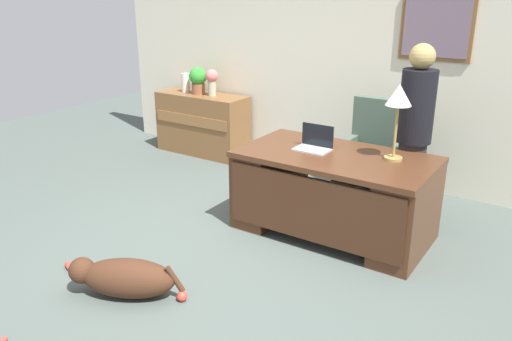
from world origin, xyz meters
TOP-DOWN VIEW (x-y plane):
  - ground_plane at (0.00, 0.00)m, footprint 12.00×12.00m
  - back_wall at (0.01, 2.60)m, footprint 7.00×0.16m
  - desk at (0.55, 0.97)m, footprint 1.75×0.97m
  - credenza at (-2.05, 2.25)m, footprint 1.29×0.50m
  - armchair at (0.56, 1.91)m, footprint 0.60×0.59m
  - person_standing at (1.06, 1.59)m, footprint 0.32×0.32m
  - dog_lying at (-0.29, -0.84)m, footprint 0.82×0.59m
  - laptop at (0.31, 1.03)m, footprint 0.32×0.22m
  - desk_lamp at (1.03, 1.14)m, footprint 0.22×0.22m
  - vase_with_flowers at (-1.86, 2.25)m, footprint 0.17×0.17m
  - vase_empty at (-2.32, 2.25)m, footprint 0.12×0.12m
  - potted_plant at (-2.09, 2.25)m, footprint 0.24×0.24m
  - dog_toy_ball at (0.12, -0.66)m, footprint 0.08×0.08m
  - dog_toy_bone at (-0.97, -0.83)m, footprint 0.17×0.11m

SIDE VIEW (x-z plane):
  - ground_plane at x=0.00m, z-range 0.00..0.00m
  - dog_toy_bone at x=-0.97m, z-range 0.00..0.05m
  - dog_toy_ball at x=0.12m, z-range 0.00..0.08m
  - dog_lying at x=-0.29m, z-range 0.00..0.30m
  - credenza at x=-2.05m, z-range 0.00..0.83m
  - desk at x=0.55m, z-range 0.03..0.81m
  - armchair at x=0.56m, z-range -0.06..1.04m
  - laptop at x=0.31m, z-range 0.72..0.94m
  - person_standing at x=1.06m, z-range 0.03..1.77m
  - vase_empty at x=-2.32m, z-range 0.83..1.08m
  - potted_plant at x=-2.09m, z-range 0.84..1.20m
  - vase_with_flowers at x=-1.86m, z-range 0.86..1.22m
  - desk_lamp at x=1.03m, z-range 0.97..1.64m
  - back_wall at x=0.01m, z-range 0.00..2.70m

